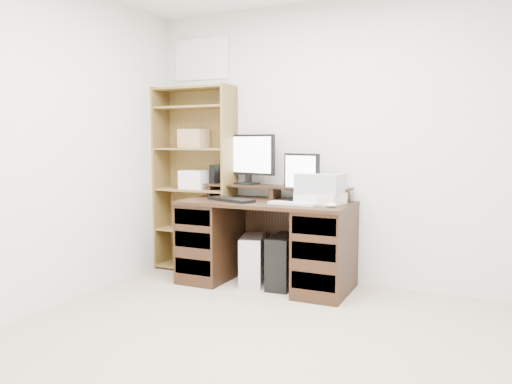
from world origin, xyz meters
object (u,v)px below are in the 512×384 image
Objects in this scene: monitor_small at (301,175)px; bookshelf at (196,178)px; monitor_wide at (248,157)px; tower_silver at (252,259)px; tower_black at (283,261)px; printer at (321,198)px; desk at (266,242)px.

bookshelf is at bearing -162.65° from monitor_small.
monitor_wide reaches higher than tower_silver.
monitor_small reaches higher than tower_black.
monitor_wide is 0.96m from tower_silver.
printer is at bearing -14.74° from tower_silver.
monitor_wide is 0.87m from printer.
bookshelf is at bearing 165.94° from desk.
monitor_wide reaches higher than monitor_small.
monitor_small is (0.57, -0.11, -0.15)m from monitor_wide.
printer is at bearing -7.60° from bookshelf.
printer is 0.66m from tower_black.
printer is 0.20× the size of bookshelf.
desk is at bearing -14.06° from bookshelf.
bookshelf reaches higher than monitor_small.
tower_silver is (-0.41, -0.12, -0.76)m from monitor_small.
tower_black is (-0.32, -0.02, -0.57)m from printer.
printer is at bearing -1.69° from monitor_wide.
monitor_wide is 1.39× the size of monitor_small.
monitor_small is at bearing -1.27° from tower_silver.
desk is 3.50× the size of tower_silver.
tower_silver is 0.24× the size of bookshelf.
tower_silver is 0.92× the size of tower_black.
tower_silver is 0.30m from tower_black.
monitor_wide is 1.25× the size of tower_black.
bookshelf is at bearing 164.80° from tower_black.
monitor_small reaches higher than tower_silver.
bookshelf is (-0.72, 0.21, 0.70)m from tower_silver.
monitor_wide is 1.36× the size of tower_silver.
bookshelf reaches higher than tower_black.
printer is at bearing 4.09° from desk.
desk is 0.83× the size of bookshelf.
tower_silver is at bearing -43.92° from monitor_wide.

